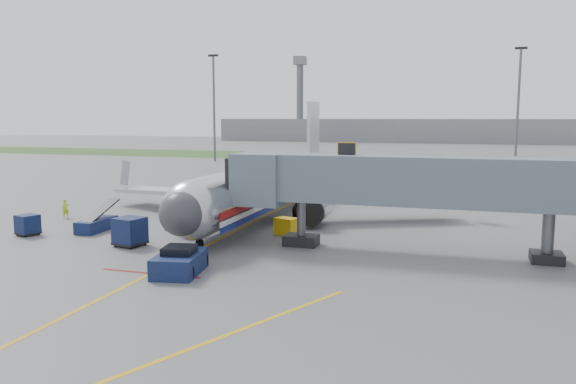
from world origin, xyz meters
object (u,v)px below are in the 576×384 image
(airliner, at_px, (267,185))
(ramp_worker, at_px, (65,209))
(belt_loader, at_px, (97,224))
(pushback_tug, at_px, (180,262))

(airliner, distance_m, ramp_worker, 17.18)
(airliner, xyz_separation_m, ramp_worker, (-15.88, -6.30, -1.84))
(airliner, bearing_deg, belt_loader, -134.62)
(belt_loader, bearing_deg, airliner, 45.38)
(airliner, distance_m, pushback_tug, 18.92)
(airliner, xyz_separation_m, belt_loader, (-10.00, -10.14, -2.12))
(airliner, relative_size, ramp_worker, 22.07)
(pushback_tug, height_order, belt_loader, belt_loader)
(airliner, xyz_separation_m, pushback_tug, (1.50, -18.75, -2.01))
(airliner, height_order, pushback_tug, airliner)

